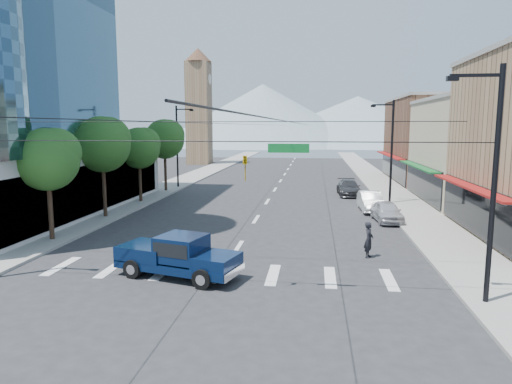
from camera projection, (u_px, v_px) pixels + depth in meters
ground at (215, 284)px, 19.82m from camera, size 160.00×160.00×0.00m
sidewalk_left at (192, 177)px, 60.59m from camera, size 4.00×120.00×0.15m
sidewalk_right at (376, 180)px, 57.55m from camera, size 4.00×120.00×0.15m
shop_mid at (495, 152)px, 40.20m from camera, size 12.00×14.00×9.00m
shop_far at (445, 141)px, 55.83m from camera, size 12.00×18.00×10.00m
clock_tower at (199, 104)px, 81.24m from camera, size 4.80×4.80×20.40m
mountain_left at (263, 115)px, 167.38m from camera, size 80.00×80.00×22.00m
mountain_right at (357, 120)px, 173.04m from camera, size 90.00×90.00×18.00m
tree_near at (50, 157)px, 26.49m from camera, size 3.65×3.64×6.71m
tree_midnear at (104, 143)px, 33.28m from camera, size 4.09×4.09×7.52m
tree_midfar at (141, 147)px, 40.23m from camera, size 3.65×3.64×6.71m
tree_far at (166, 138)px, 47.02m from camera, size 4.09×4.09×7.52m
signal_rig at (213, 181)px, 18.15m from camera, size 21.80×0.20×9.00m
lamp_pole_nw at (178, 143)px, 49.91m from camera, size 2.00×0.25×9.00m
lamp_pole_ne at (390, 148)px, 39.35m from camera, size 2.00×0.25×9.00m
pickup_truck at (178, 255)px, 20.62m from camera, size 6.06×3.49×1.94m
pedestrian at (369, 240)px, 23.70m from camera, size 0.64×0.79×1.88m
parked_car_near at (387, 212)px, 32.64m from camera, size 2.13×4.46×1.47m
parked_car_mid at (371, 201)px, 36.78m from camera, size 1.85×4.79×1.56m
parked_car_far at (349, 188)px, 45.09m from camera, size 2.33×5.24×1.49m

